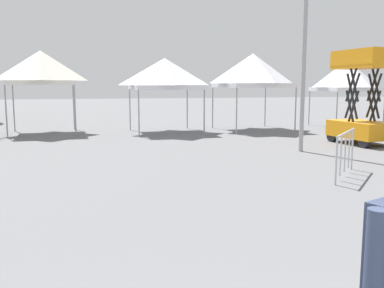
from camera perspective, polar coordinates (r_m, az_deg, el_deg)
canopy_tent_behind_right at (r=20.04m, az=-19.83°, el=9.69°), size 2.99×2.99×3.68m
canopy_tent_behind_center at (r=19.35m, az=-3.70°, el=9.47°), size 3.08×3.08×3.37m
canopy_tent_left_of_center at (r=20.57m, az=8.28°, el=9.84°), size 3.31×3.31×3.66m
canopy_tent_far_left at (r=23.28m, az=20.27°, el=8.71°), size 2.82×2.82×3.45m
scissor_lift at (r=16.64m, az=22.10°, el=3.68°), size 1.60×2.42×3.42m
crowd_barrier_near_person at (r=10.50m, az=20.12°, el=-0.16°), size 1.51×1.54×1.08m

